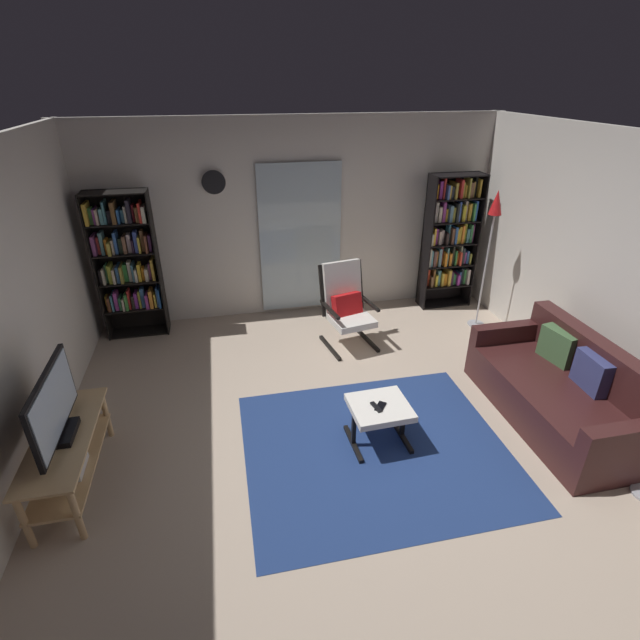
{
  "coord_description": "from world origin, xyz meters",
  "views": [
    {
      "loc": [
        -0.98,
        -3.21,
        3.02
      ],
      "look_at": [
        -0.1,
        0.96,
        0.8
      ],
      "focal_mm": 26.5,
      "sensor_mm": 36.0,
      "label": 1
    }
  ],
  "objects_px": {
    "ottoman": "(379,411)",
    "floor_lamp_by_shelf": "(493,223)",
    "leather_sofa": "(562,392)",
    "wall_clock": "(214,182)",
    "bookshelf_near_tv": "(127,261)",
    "cell_phone": "(380,406)",
    "bookshelf_near_sofa": "(450,238)",
    "television": "(54,408)",
    "lounge_armchair": "(346,303)",
    "tv_remote": "(376,407)",
    "tv_stand": "(68,454)"
  },
  "relations": [
    {
      "from": "bookshelf_near_tv",
      "to": "cell_phone",
      "type": "height_order",
      "value": "bookshelf_near_tv"
    },
    {
      "from": "ottoman",
      "to": "tv_remote",
      "type": "bearing_deg",
      "value": -144.26
    },
    {
      "from": "bookshelf_near_sofa",
      "to": "lounge_armchair",
      "type": "distance_m",
      "value": 1.92
    },
    {
      "from": "tv_remote",
      "to": "wall_clock",
      "type": "relative_size",
      "value": 0.5
    },
    {
      "from": "ottoman",
      "to": "floor_lamp_by_shelf",
      "type": "relative_size",
      "value": 0.3
    },
    {
      "from": "tv_remote",
      "to": "ottoman",
      "type": "bearing_deg",
      "value": 22.02
    },
    {
      "from": "tv_stand",
      "to": "tv_remote",
      "type": "relative_size",
      "value": 8.58
    },
    {
      "from": "bookshelf_near_tv",
      "to": "bookshelf_near_sofa",
      "type": "xyz_separation_m",
      "value": [
        4.27,
        -0.01,
        0.01
      ]
    },
    {
      "from": "television",
      "to": "bookshelf_near_sofa",
      "type": "xyz_separation_m",
      "value": [
        4.46,
        2.62,
        0.22
      ]
    },
    {
      "from": "leather_sofa",
      "to": "cell_phone",
      "type": "distance_m",
      "value": 1.86
    },
    {
      "from": "television",
      "to": "wall_clock",
      "type": "xyz_separation_m",
      "value": [
        1.33,
        2.82,
        1.07
      ]
    },
    {
      "from": "cell_phone",
      "to": "wall_clock",
      "type": "xyz_separation_m",
      "value": [
        -1.26,
        2.89,
        1.43
      ]
    },
    {
      "from": "lounge_armchair",
      "to": "cell_phone",
      "type": "xyz_separation_m",
      "value": [
        -0.19,
        -1.88,
        -0.11
      ]
    },
    {
      "from": "television",
      "to": "leather_sofa",
      "type": "xyz_separation_m",
      "value": [
        4.44,
        -0.06,
        -0.48
      ]
    },
    {
      "from": "ottoman",
      "to": "floor_lamp_by_shelf",
      "type": "bearing_deg",
      "value": 43.39
    },
    {
      "from": "leather_sofa",
      "to": "lounge_armchair",
      "type": "distance_m",
      "value": 2.52
    },
    {
      "from": "cell_phone",
      "to": "tv_remote",
      "type": "bearing_deg",
      "value": -136.4
    },
    {
      "from": "leather_sofa",
      "to": "wall_clock",
      "type": "bearing_deg",
      "value": 137.22
    },
    {
      "from": "bookshelf_near_tv",
      "to": "cell_phone",
      "type": "bearing_deg",
      "value": -48.3
    },
    {
      "from": "bookshelf_near_sofa",
      "to": "lounge_armchair",
      "type": "xyz_separation_m",
      "value": [
        -1.69,
        -0.8,
        -0.46
      ]
    },
    {
      "from": "bookshelf_near_tv",
      "to": "leather_sofa",
      "type": "relative_size",
      "value": 0.99
    },
    {
      "from": "tv_remote",
      "to": "leather_sofa",
      "type": "bearing_deg",
      "value": -13.34
    },
    {
      "from": "television",
      "to": "tv_remote",
      "type": "xyz_separation_m",
      "value": [
        2.55,
        -0.07,
        -0.35
      ]
    },
    {
      "from": "bookshelf_near_sofa",
      "to": "lounge_armchair",
      "type": "relative_size",
      "value": 1.83
    },
    {
      "from": "floor_lamp_by_shelf",
      "to": "cell_phone",
      "type": "bearing_deg",
      "value": -136.25
    },
    {
      "from": "floor_lamp_by_shelf",
      "to": "lounge_armchair",
      "type": "bearing_deg",
      "value": -177.97
    },
    {
      "from": "ottoman",
      "to": "tv_remote",
      "type": "relative_size",
      "value": 3.73
    },
    {
      "from": "lounge_armchair",
      "to": "tv_remote",
      "type": "distance_m",
      "value": 1.9
    },
    {
      "from": "wall_clock",
      "to": "leather_sofa",
      "type": "bearing_deg",
      "value": -42.78
    },
    {
      "from": "leather_sofa",
      "to": "ottoman",
      "type": "relative_size",
      "value": 3.45
    },
    {
      "from": "tv_stand",
      "to": "bookshelf_near_sofa",
      "type": "bearing_deg",
      "value": 30.54
    },
    {
      "from": "tv_remote",
      "to": "tv_stand",
      "type": "bearing_deg",
      "value": 165.13
    },
    {
      "from": "leather_sofa",
      "to": "lounge_armchair",
      "type": "height_order",
      "value": "lounge_armchair"
    },
    {
      "from": "bookshelf_near_sofa",
      "to": "leather_sofa",
      "type": "xyz_separation_m",
      "value": [
        -0.02,
        -2.67,
        -0.7
      ]
    },
    {
      "from": "ottoman",
      "to": "bookshelf_near_sofa",
      "type": "bearing_deg",
      "value": 54.83
    },
    {
      "from": "bookshelf_near_sofa",
      "to": "leather_sofa",
      "type": "relative_size",
      "value": 1.01
    },
    {
      "from": "lounge_armchair",
      "to": "floor_lamp_by_shelf",
      "type": "bearing_deg",
      "value": 2.03
    },
    {
      "from": "television",
      "to": "cell_phone",
      "type": "xyz_separation_m",
      "value": [
        2.59,
        -0.06,
        -0.36
      ]
    },
    {
      "from": "television",
      "to": "lounge_armchair",
      "type": "height_order",
      "value": "television"
    },
    {
      "from": "television",
      "to": "wall_clock",
      "type": "bearing_deg",
      "value": 64.82
    },
    {
      "from": "television",
      "to": "bookshelf_near_tv",
      "type": "distance_m",
      "value": 2.64
    },
    {
      "from": "floor_lamp_by_shelf",
      "to": "wall_clock",
      "type": "distance_m",
      "value": 3.45
    },
    {
      "from": "bookshelf_near_sofa",
      "to": "cell_phone",
      "type": "height_order",
      "value": "bookshelf_near_sofa"
    },
    {
      "from": "leather_sofa",
      "to": "tv_remote",
      "type": "xyz_separation_m",
      "value": [
        -1.89,
        -0.01,
        0.13
      ]
    },
    {
      "from": "lounge_armchair",
      "to": "wall_clock",
      "type": "bearing_deg",
      "value": 145.18
    },
    {
      "from": "bookshelf_near_sofa",
      "to": "television",
      "type": "bearing_deg",
      "value": -149.61
    },
    {
      "from": "wall_clock",
      "to": "bookshelf_near_sofa",
      "type": "bearing_deg",
      "value": -3.8
    },
    {
      "from": "tv_remote",
      "to": "wall_clock",
      "type": "distance_m",
      "value": 3.45
    },
    {
      "from": "tv_stand",
      "to": "tv_remote",
      "type": "bearing_deg",
      "value": -1.15
    },
    {
      "from": "television",
      "to": "lounge_armchair",
      "type": "distance_m",
      "value": 3.33
    }
  ]
}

